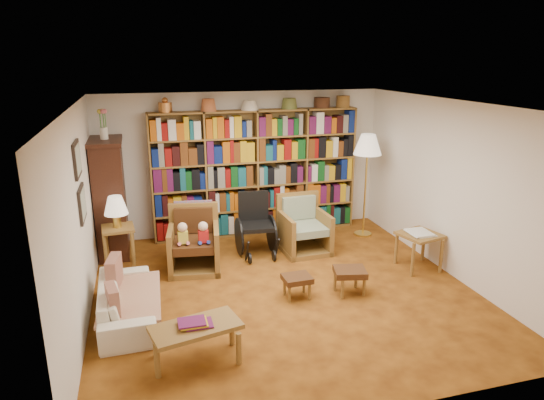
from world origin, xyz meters
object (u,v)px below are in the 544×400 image
object	(u,v)px
footstool_a	(297,280)
coffee_table	(196,330)
side_table_lamp	(119,237)
armchair_sage	(302,229)
armchair_leather	(193,242)
floor_lamp	(368,149)
sofa	(126,301)
side_table_papers	(419,239)
wheelchair	(256,226)
footstool_b	(350,274)

from	to	relation	value
footstool_a	coffee_table	world-z (taller)	coffee_table
side_table_lamp	armchair_sage	bearing A→B (deg)	-0.25
armchair_leather	floor_lamp	world-z (taller)	floor_lamp
sofa	side_table_papers	size ratio (longest dim) A/B	2.39
armchair_leather	wheelchair	bearing A→B (deg)	14.43
side_table_papers	coffee_table	bearing A→B (deg)	-157.80
footstool_b	side_table_lamp	bearing A→B (deg)	150.77
armchair_sage	footstool_a	xyz separation A→B (m)	(-0.62, -1.58, -0.10)
floor_lamp	coffee_table	xyz separation A→B (m)	(-3.34, -2.95, -1.20)
armchair_sage	wheelchair	xyz separation A→B (m)	(-0.78, 0.06, 0.11)
sofa	coffee_table	size ratio (longest dim) A/B	1.60
footstool_a	wheelchair	bearing A→B (deg)	95.46
sofa	footstool_a	xyz separation A→B (m)	(2.15, -0.06, 0.02)
armchair_leather	footstool_b	size ratio (longest dim) A/B	1.97
side_table_papers	coffee_table	distance (m)	3.77
footstool_a	footstool_b	size ratio (longest dim) A/B	0.78
armchair_sage	coffee_table	size ratio (longest dim) A/B	0.92
armchair_leather	coffee_table	size ratio (longest dim) A/B	0.96
side_table_lamp	armchair_leather	size ratio (longest dim) A/B	0.69
floor_lamp	footstool_a	distance (m)	3.00
armchair_leather	side_table_papers	distance (m)	3.38
armchair_leather	wheelchair	distance (m)	1.07
sofa	armchair_sage	xyz separation A→B (m)	(2.77, 1.52, 0.12)
side_table_lamp	coffee_table	size ratio (longest dim) A/B	0.67
coffee_table	footstool_a	bearing A→B (deg)	35.35
wheelchair	armchair_sage	bearing A→B (deg)	-4.20
side_table_papers	footstool_b	bearing A→B (deg)	-160.45
side_table_lamp	armchair_leather	distance (m)	1.10
armchair_sage	footstool_b	bearing A→B (deg)	-86.60
footstool_a	footstool_b	distance (m)	0.72
floor_lamp	footstool_a	size ratio (longest dim) A/B	4.82
side_table_lamp	footstool_a	size ratio (longest dim) A/B	1.76
side_table_papers	footstool_b	distance (m)	1.42
side_table_lamp	armchair_sage	xyz separation A→B (m)	(2.87, -0.01, -0.15)
coffee_table	armchair_sage	bearing A→B (deg)	51.57
armchair_leather	footstool_a	world-z (taller)	armchair_leather
armchair_leather	footstool_b	xyz separation A→B (m)	(1.90, -1.44, -0.10)
footstool_b	coffee_table	world-z (taller)	coffee_table
side_table_lamp	floor_lamp	bearing A→B (deg)	4.66
sofa	armchair_sage	bearing A→B (deg)	-62.60
footstool_a	coffee_table	xyz separation A→B (m)	(-1.45, -1.03, 0.10)
armchair_sage	wheelchair	world-z (taller)	wheelchair
side_table_papers	coffee_table	world-z (taller)	side_table_papers
coffee_table	side_table_papers	bearing A→B (deg)	22.20
footstool_b	coffee_table	xyz separation A→B (m)	(-2.16, -0.95, 0.07)
sofa	side_table_papers	distance (m)	4.22
armchair_sage	side_table_papers	size ratio (longest dim) A/B	1.38
side_table_papers	coffee_table	xyz separation A→B (m)	(-3.49, -1.43, -0.11)
coffee_table	armchair_leather	bearing A→B (deg)	83.79
sofa	footstool_a	size ratio (longest dim) A/B	4.21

